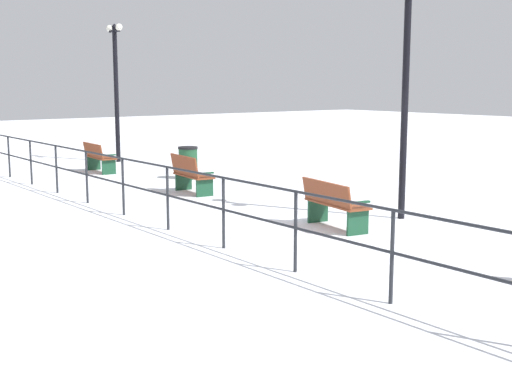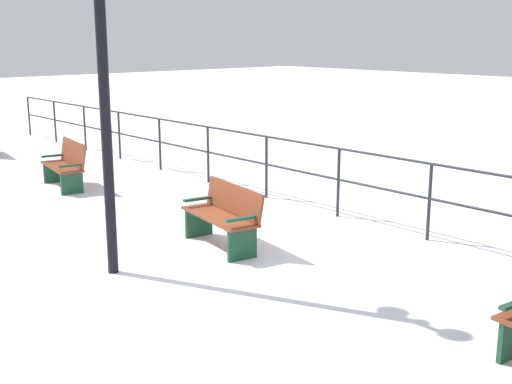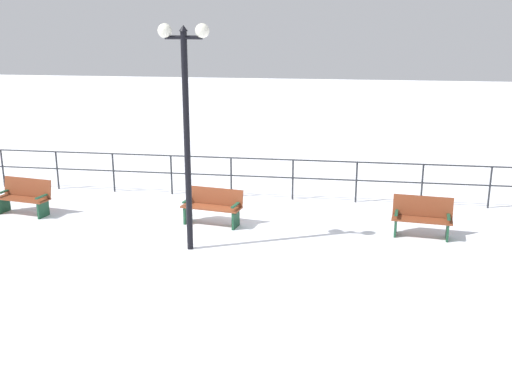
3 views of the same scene
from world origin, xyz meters
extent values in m
plane|color=white|center=(0.00, 0.00, 0.00)|extent=(80.00, 80.00, 0.00)
cube|color=brown|center=(-0.05, -4.97, 0.43)|extent=(0.70, 1.48, 0.04)
cube|color=brown|center=(-0.29, -4.93, 0.68)|extent=(0.36, 1.42, 0.47)
cube|color=#19472D|center=(-0.16, -5.58, 0.21)|extent=(0.42, 0.12, 0.43)
cube|color=#19472D|center=(0.05, -4.37, 0.21)|extent=(0.42, 0.12, 0.43)
cube|color=#19472D|center=(-0.14, -5.58, 0.55)|extent=(0.42, 0.14, 0.04)
cube|color=#19472D|center=(0.07, -4.37, 0.55)|extent=(0.42, 0.14, 0.04)
cube|color=brown|center=(-0.01, 0.00, 0.45)|extent=(0.72, 1.52, 0.04)
cube|color=brown|center=(-0.25, 0.04, 0.67)|extent=(0.35, 1.46, 0.41)
cube|color=#19472D|center=(-0.12, -0.62, 0.23)|extent=(0.43, 0.12, 0.45)
cube|color=#19472D|center=(0.09, 0.62, 0.23)|extent=(0.43, 0.12, 0.45)
cube|color=#19472D|center=(-0.10, -0.63, 0.57)|extent=(0.44, 0.14, 0.04)
cube|color=#19472D|center=(0.11, 0.62, 0.57)|extent=(0.44, 0.14, 0.04)
cube|color=brown|center=(0.08, 4.97, 0.42)|extent=(0.62, 1.40, 0.04)
cube|color=brown|center=(-0.16, 5.00, 0.68)|extent=(0.27, 1.36, 0.48)
cube|color=#19472D|center=(0.01, 4.40, 0.21)|extent=(0.43, 0.10, 0.42)
cube|color=#19472D|center=(0.14, 5.55, 0.21)|extent=(0.43, 0.10, 0.42)
cube|color=#19472D|center=(0.03, 4.40, 0.54)|extent=(0.43, 0.12, 0.04)
cube|color=#19472D|center=(0.16, 5.54, 0.54)|extent=(0.43, 0.12, 0.04)
cylinder|color=black|center=(1.62, -0.10, 2.30)|extent=(0.13, 0.13, 4.61)
cylinder|color=black|center=(1.62, -0.10, 4.49)|extent=(0.08, 0.77, 0.08)
sphere|color=white|center=(1.62, -0.48, 4.62)|extent=(0.29, 0.29, 0.29)
sphere|color=white|center=(1.62, 0.29, 4.62)|extent=(0.29, 0.29, 0.29)
cone|color=black|center=(1.62, -0.10, 4.67)|extent=(0.18, 0.18, 0.12)
cylinder|color=#26282D|center=(-2.50, -6.99, 0.57)|extent=(0.05, 0.05, 1.13)
cylinder|color=#26282D|center=(-2.50, -5.24, 0.57)|extent=(0.05, 0.05, 1.13)
cylinder|color=#26282D|center=(-2.50, -3.49, 0.57)|extent=(0.05, 0.05, 1.13)
cylinder|color=#26282D|center=(-2.50, -1.75, 0.57)|extent=(0.05, 0.05, 1.13)
cylinder|color=#26282D|center=(-2.50, 0.00, 0.57)|extent=(0.05, 0.05, 1.13)
cylinder|color=#26282D|center=(-2.50, 1.75, 0.57)|extent=(0.05, 0.05, 1.13)
cylinder|color=#26282D|center=(-2.50, 3.49, 0.57)|extent=(0.05, 0.05, 1.13)
cylinder|color=#26282D|center=(-2.50, 5.24, 0.57)|extent=(0.05, 0.05, 1.13)
cylinder|color=#26282D|center=(-2.50, 6.99, 0.57)|extent=(0.05, 0.05, 1.13)
cylinder|color=#26282D|center=(-2.50, 0.00, 1.13)|extent=(0.04, 24.46, 0.04)
cylinder|color=#26282D|center=(-2.50, 0.00, 0.62)|extent=(0.04, 24.46, 0.04)
camera|label=1|loc=(-8.56, -8.77, 2.60)|focal=48.09mm
camera|label=2|loc=(5.56, 7.07, 2.92)|focal=46.79mm
camera|label=3|loc=(13.45, 3.22, 4.76)|focal=41.75mm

